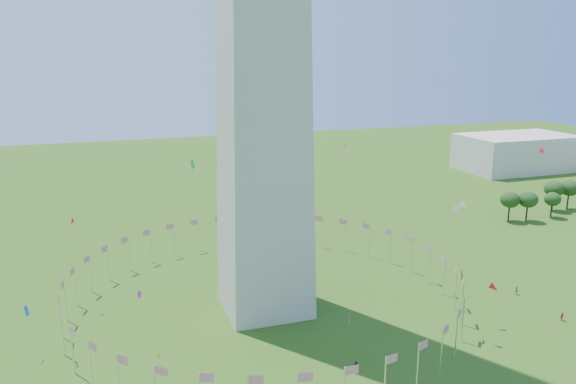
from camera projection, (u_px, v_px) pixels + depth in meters
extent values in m
cylinder|color=silver|center=(429.00, 265.00, 130.45)|extent=(0.24, 0.24, 9.00)
cylinder|color=silver|center=(411.00, 255.00, 136.63)|extent=(0.24, 0.24, 9.00)
cylinder|color=silver|center=(391.00, 247.00, 142.24)|extent=(0.24, 0.24, 9.00)
cylinder|color=silver|center=(369.00, 241.00, 147.10)|extent=(0.24, 0.24, 9.00)
cylinder|color=silver|center=(346.00, 236.00, 151.08)|extent=(0.24, 0.24, 9.00)
cylinder|color=silver|center=(322.00, 232.00, 154.05)|extent=(0.24, 0.24, 9.00)
cylinder|color=silver|center=(298.00, 230.00, 155.92)|extent=(0.24, 0.24, 9.00)
cylinder|color=silver|center=(273.00, 229.00, 156.62)|extent=(0.24, 0.24, 9.00)
cylinder|color=silver|center=(248.00, 230.00, 156.16)|extent=(0.24, 0.24, 9.00)
cylinder|color=silver|center=(223.00, 232.00, 154.52)|extent=(0.24, 0.24, 9.00)
cylinder|color=silver|center=(198.00, 235.00, 151.77)|extent=(0.24, 0.24, 9.00)
cylinder|color=silver|center=(174.00, 240.00, 147.99)|extent=(0.24, 0.24, 9.00)
cylinder|color=silver|center=(151.00, 246.00, 143.30)|extent=(0.24, 0.24, 9.00)
cylinder|color=silver|center=(129.00, 254.00, 137.83)|extent=(0.24, 0.24, 9.00)
cylinder|color=silver|center=(109.00, 263.00, 131.75)|extent=(0.24, 0.24, 9.00)
cylinder|color=silver|center=(91.00, 274.00, 125.25)|extent=(0.24, 0.24, 9.00)
cylinder|color=silver|center=(76.00, 286.00, 118.53)|extent=(0.24, 0.24, 9.00)
cylinder|color=silver|center=(66.00, 301.00, 111.78)|extent=(0.24, 0.24, 9.00)
cylinder|color=silver|center=(61.00, 316.00, 105.22)|extent=(0.24, 0.24, 9.00)
cylinder|color=silver|center=(63.00, 333.00, 99.04)|extent=(0.24, 0.24, 9.00)
cylinder|color=silver|center=(72.00, 350.00, 93.43)|extent=(0.24, 0.24, 9.00)
cylinder|color=silver|center=(91.00, 366.00, 88.56)|extent=(0.24, 0.24, 9.00)
cylinder|color=silver|center=(119.00, 381.00, 84.58)|extent=(0.24, 0.24, 9.00)
cylinder|color=silver|center=(385.00, 383.00, 83.89)|extent=(0.24, 0.24, 9.00)
cylinder|color=silver|center=(418.00, 369.00, 87.67)|extent=(0.24, 0.24, 9.00)
cylinder|color=silver|center=(441.00, 353.00, 92.37)|extent=(0.24, 0.24, 9.00)
cylinder|color=silver|center=(456.00, 336.00, 97.84)|extent=(0.24, 0.24, 9.00)
cylinder|color=silver|center=(463.00, 319.00, 103.91)|extent=(0.24, 0.24, 9.00)
cylinder|color=silver|center=(462.00, 304.00, 110.41)|extent=(0.24, 0.24, 9.00)
cylinder|color=silver|center=(456.00, 289.00, 117.14)|extent=(0.24, 0.24, 9.00)
cylinder|color=silver|center=(445.00, 276.00, 123.89)|extent=(0.24, 0.24, 9.00)
cube|color=beige|center=(516.00, 152.00, 256.02)|extent=(50.00, 30.00, 16.00)
imported|color=#262626|center=(356.00, 365.00, 95.69)|extent=(0.97, 0.70, 1.52)
imported|color=maroon|center=(562.00, 317.00, 112.98)|extent=(1.24, 0.89, 1.73)
imported|color=#74685D|center=(517.00, 291.00, 125.04)|extent=(1.17, 1.30, 1.89)
plane|color=white|center=(455.00, 210.00, 103.31)|extent=(1.24, 2.12, 2.05)
plane|color=green|center=(193.00, 164.00, 78.59)|extent=(0.54, 1.38, 1.46)
plane|color=red|center=(72.00, 221.00, 115.69)|extent=(0.63, 1.69, 1.80)
plane|color=#CC2699|center=(139.00, 294.00, 100.22)|extent=(1.19, 0.85, 1.42)
plane|color=red|center=(328.00, 243.00, 83.00)|extent=(1.77, 0.70, 1.63)
plane|color=#CC2699|center=(345.00, 146.00, 124.00)|extent=(0.23, 1.09, 1.10)
plane|color=red|center=(493.00, 287.00, 94.03)|extent=(1.14, 1.68, 1.65)
plane|color=#CC2699|center=(349.00, 319.00, 87.75)|extent=(1.71, 0.62, 1.82)
plane|color=blue|center=(27.00, 311.00, 98.12)|extent=(1.55, 1.55, 1.92)
plane|color=red|center=(542.00, 151.00, 109.23)|extent=(1.24, 1.02, 1.16)
plane|color=yellow|center=(462.00, 275.00, 104.71)|extent=(1.92, 1.87, 2.29)
plane|color=white|center=(462.00, 205.00, 109.49)|extent=(2.07, 1.21, 2.36)
ellipsoid|color=#284F1A|center=(509.00, 207.00, 178.32)|extent=(6.09, 6.09, 9.51)
ellipsoid|color=#284F1A|center=(527.00, 207.00, 178.42)|extent=(6.11, 6.11, 9.54)
ellipsoid|color=#284F1A|center=(552.00, 205.00, 182.58)|extent=(5.27, 5.27, 8.24)
ellipsoid|color=#284F1A|center=(553.00, 196.00, 190.20)|extent=(6.53, 6.53, 10.21)
ellipsoid|color=#284F1A|center=(568.00, 195.00, 191.79)|extent=(6.46, 6.46, 10.10)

